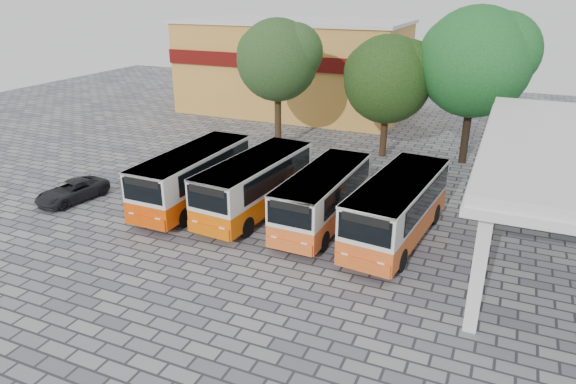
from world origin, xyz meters
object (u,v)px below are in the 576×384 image
at_px(bus_far_right, 398,206).
at_px(parked_car, 72,191).
at_px(bus_far_left, 193,174).
at_px(bus_centre_left, 255,182).
at_px(bus_centre_right, 323,195).

xyz_separation_m(bus_far_right, parked_car, (-17.39, -2.45, -1.16)).
xyz_separation_m(bus_far_left, parked_car, (-6.49, -2.29, -1.16)).
distance_m(bus_far_left, bus_centre_left, 3.53).
relative_size(bus_centre_left, bus_centre_right, 1.07).
bearing_deg(bus_centre_left, parked_car, -160.60).
bearing_deg(bus_far_left, parked_car, -159.71).
bearing_deg(parked_car, bus_far_left, 28.42).
height_order(bus_far_left, bus_far_right, bus_far_right).
relative_size(bus_centre_right, parked_car, 1.93).
bearing_deg(parked_car, bus_centre_left, 23.71).
height_order(bus_centre_right, bus_far_right, bus_far_right).
relative_size(bus_far_left, bus_far_right, 0.97).
xyz_separation_m(bus_far_left, bus_centre_left, (3.52, 0.34, -0.02)).
xyz_separation_m(bus_centre_right, bus_far_right, (3.67, -0.14, 0.12)).
bearing_deg(bus_centre_right, bus_centre_left, -178.80).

